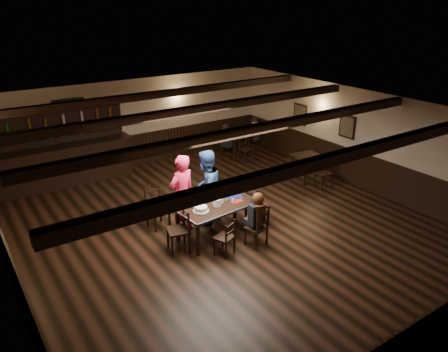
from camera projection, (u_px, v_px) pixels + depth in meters
ground at (225, 228)px, 10.10m from camera, size 10.00×10.00×0.00m
room_shell at (224, 156)px, 9.47m from camera, size 9.02×10.02×2.71m
dining_table at (218, 208)px, 9.50m from camera, size 1.81×1.02×0.75m
chair_near_left at (227, 235)px, 8.87m from camera, size 0.47×0.46×0.78m
chair_near_right at (259, 226)px, 9.16m from camera, size 0.46×0.45×0.84m
chair_end_left at (182, 226)px, 9.01m from camera, size 0.52×0.53×0.95m
chair_end_right at (254, 203)px, 10.02m from camera, size 0.46×0.48×0.98m
chair_far_pushed at (155, 204)px, 10.00m from camera, size 0.49×0.47×0.94m
woman_pink at (182, 194)px, 9.62m from camera, size 0.74×0.57×1.83m
man_blue at (206, 188)px, 10.01m from camera, size 1.07×0.97×1.79m
seated_person at (257, 211)px, 9.07m from camera, size 0.33×0.49×0.80m
cake at (201, 209)px, 9.21m from camera, size 0.34×0.34×0.11m
plate_stack_a at (217, 202)px, 9.43m from camera, size 0.18×0.18×0.17m
plate_stack_b at (221, 198)px, 9.60m from camera, size 0.15×0.15×0.18m
tea_light at (218, 203)px, 9.54m from camera, size 0.04×0.04×0.06m
salt_shaker at (233, 201)px, 9.60m from camera, size 0.03×0.03×0.08m
pepper_shaker at (233, 200)px, 9.66m from camera, size 0.03×0.03×0.08m
drink_glass at (226, 198)px, 9.70m from camera, size 0.07×0.07×0.11m
menu_red at (237, 201)px, 9.69m from camera, size 0.27×0.19×0.00m
menu_blue at (235, 197)px, 9.88m from camera, size 0.40×0.36×0.00m
bar_counter at (61, 160)px, 12.23m from camera, size 4.00×0.70×2.20m
back_table_a at (308, 159)px, 12.51m from camera, size 0.89×0.89×0.75m
back_table_b at (235, 137)px, 14.46m from camera, size 0.89×0.89×0.75m
bg_patron_left at (226, 135)px, 14.00m from camera, size 0.29×0.40×0.76m
bg_patron_right at (254, 128)px, 14.72m from camera, size 0.28×0.40×0.76m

